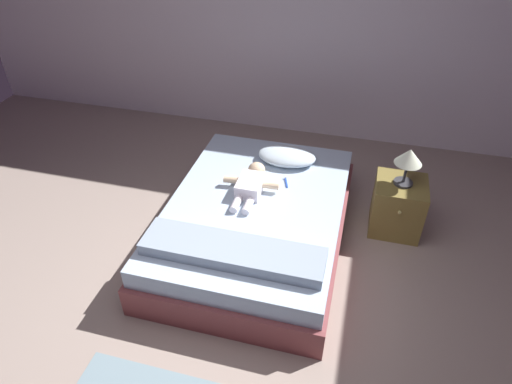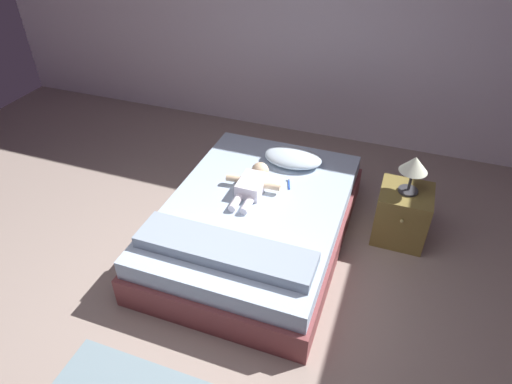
% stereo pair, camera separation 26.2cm
% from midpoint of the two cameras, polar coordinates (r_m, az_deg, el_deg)
% --- Properties ---
extents(ground_plane, '(8.00, 8.00, 0.00)m').
position_cam_midpoint_polar(ground_plane, '(3.36, -4.67, -15.90)').
color(ground_plane, gray).
extents(wall_behind_bed, '(8.00, 0.12, 2.81)m').
position_cam_midpoint_polar(wall_behind_bed, '(5.07, 9.36, 21.88)').
color(wall_behind_bed, silver).
rests_on(wall_behind_bed, ground_plane).
extents(bed, '(1.45, 2.06, 0.42)m').
position_cam_midpoint_polar(bed, '(3.78, 1.99, -3.86)').
color(bed, brown).
rests_on(bed, ground_plane).
extents(pillow, '(0.53, 0.35, 0.12)m').
position_cam_midpoint_polar(pillow, '(4.11, 6.57, 4.34)').
color(pillow, silver).
rests_on(pillow, bed).
extents(baby, '(0.48, 0.60, 0.15)m').
position_cam_midpoint_polar(baby, '(3.75, 1.58, 1.11)').
color(baby, white).
rests_on(baby, bed).
extents(toothbrush, '(0.06, 0.14, 0.02)m').
position_cam_midpoint_polar(toothbrush, '(3.86, 6.19, 1.04)').
color(toothbrush, blue).
rests_on(toothbrush, bed).
extents(nightstand, '(0.43, 0.46, 0.48)m').
position_cam_midpoint_polar(nightstand, '(4.04, 19.94, -2.74)').
color(nightstand, olive).
rests_on(nightstand, ground_plane).
extents(lamp, '(0.22, 0.22, 0.33)m').
position_cam_midpoint_polar(lamp, '(3.77, 21.46, 3.02)').
color(lamp, '#333338').
rests_on(lamp, nightstand).
extents(blanket, '(1.30, 0.32, 0.09)m').
position_cam_midpoint_polar(blanket, '(3.16, -1.64, -7.44)').
color(blanket, '#8C9CB0').
rests_on(blanket, bed).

